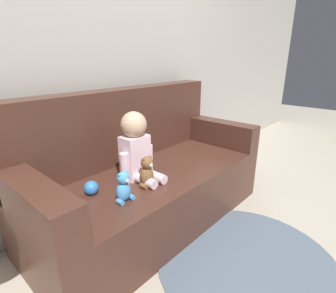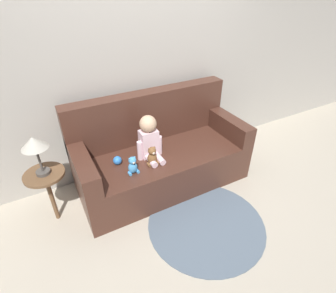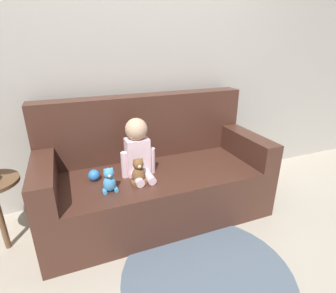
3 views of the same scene
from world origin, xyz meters
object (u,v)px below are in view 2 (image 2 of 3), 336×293
(plush_toy_side, at_px, (133,166))
(side_table, at_px, (39,161))
(toy_ball, at_px, (117,160))
(teddy_bear_brown, at_px, (152,156))
(couch, at_px, (160,154))
(person_baby, at_px, (149,139))

(plush_toy_side, height_order, side_table, side_table)
(toy_ball, bearing_deg, teddy_bear_brown, -28.72)
(toy_ball, bearing_deg, side_table, 179.42)
(couch, xyz_separation_m, side_table, (-1.17, -0.05, 0.36))
(teddy_bear_brown, xyz_separation_m, toy_ball, (-0.31, 0.17, -0.05))
(plush_toy_side, bearing_deg, couch, 32.50)
(plush_toy_side, bearing_deg, teddy_bear_brown, 10.11)
(couch, distance_m, toy_ball, 0.53)
(toy_ball, xyz_separation_m, side_table, (-0.67, 0.01, 0.23))
(plush_toy_side, relative_size, side_table, 0.20)
(teddy_bear_brown, relative_size, side_table, 0.22)
(couch, relative_size, teddy_bear_brown, 9.14)
(plush_toy_side, relative_size, toy_ball, 2.13)
(couch, height_order, side_table, couch)
(plush_toy_side, distance_m, toy_ball, 0.23)
(side_table, bearing_deg, toy_ball, -0.58)
(person_baby, xyz_separation_m, side_table, (-1.01, 0.03, 0.06))
(person_baby, distance_m, side_table, 1.02)
(person_baby, relative_size, side_table, 0.49)
(person_baby, relative_size, teddy_bear_brown, 2.27)
(couch, distance_m, plush_toy_side, 0.53)
(person_baby, relative_size, toy_ball, 5.28)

